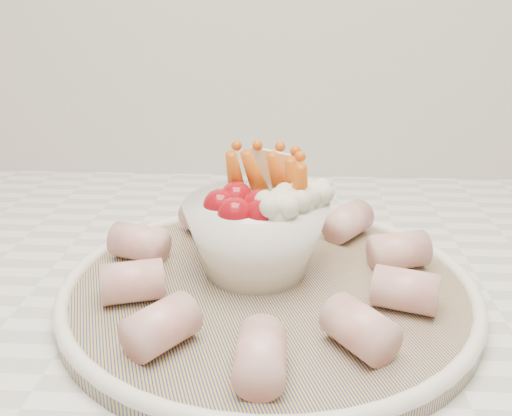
{
  "coord_description": "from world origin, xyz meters",
  "views": [
    {
      "loc": [
        -0.06,
        0.98,
        1.17
      ],
      "look_at": [
        -0.09,
        1.43,
        0.99
      ],
      "focal_mm": 40.0,
      "sensor_mm": 36.0,
      "label": 1
    }
  ],
  "objects": [
    {
      "name": "veggie_bowl",
      "position": [
        -0.09,
        1.43,
        0.98
      ],
      "size": [
        0.12,
        0.12,
        0.11
      ],
      "color": "white",
      "rests_on": "serving_platter"
    },
    {
      "name": "cured_meat_rolls",
      "position": [
        -0.08,
        1.41,
        0.95
      ],
      "size": [
        0.29,
        0.29,
        0.03
      ],
      "color": "#C25959",
      "rests_on": "serving_platter"
    },
    {
      "name": "serving_platter",
      "position": [
        -0.08,
        1.41,
        0.93
      ],
      "size": [
        0.44,
        0.44,
        0.02
      ],
      "color": "navy",
      "rests_on": "kitchen_counter"
    }
  ]
}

